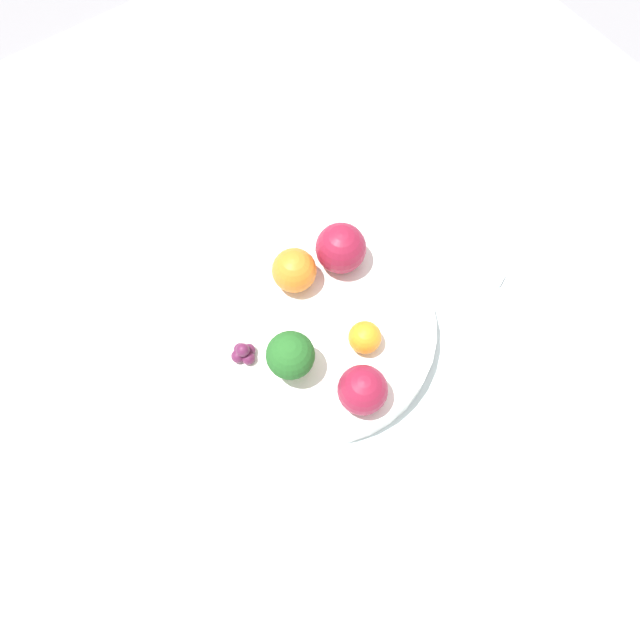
% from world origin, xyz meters
% --- Properties ---
extents(ground_plane, '(6.00, 6.00, 0.00)m').
position_xyz_m(ground_plane, '(0.00, 0.00, 0.00)').
color(ground_plane, gray).
extents(table_surface, '(1.20, 1.20, 0.02)m').
position_xyz_m(table_surface, '(0.00, 0.00, 0.01)').
color(table_surface, silver).
rests_on(table_surface, ground_plane).
extents(bowl, '(0.25, 0.25, 0.03)m').
position_xyz_m(bowl, '(0.00, 0.00, 0.04)').
color(bowl, white).
rests_on(bowl, table_surface).
extents(broccoli, '(0.05, 0.05, 0.06)m').
position_xyz_m(broccoli, '(-0.02, 0.05, 0.09)').
color(broccoli, '#8CB76B').
rests_on(broccoli, bowl).
extents(apple_red, '(0.06, 0.06, 0.06)m').
position_xyz_m(apple_red, '(0.05, -0.06, 0.08)').
color(apple_red, maroon).
rests_on(apple_red, bowl).
extents(apple_green, '(0.05, 0.05, 0.05)m').
position_xyz_m(apple_green, '(-0.09, 0.01, 0.08)').
color(apple_green, maroon).
rests_on(apple_green, bowl).
extents(orange_front, '(0.05, 0.05, 0.05)m').
position_xyz_m(orange_front, '(0.06, -0.01, 0.07)').
color(orange_front, orange).
rests_on(orange_front, bowl).
extents(orange_back, '(0.03, 0.03, 0.03)m').
position_xyz_m(orange_back, '(-0.05, -0.02, 0.07)').
color(orange_back, orange).
rests_on(orange_back, bowl).
extents(grape_cluster, '(0.03, 0.03, 0.03)m').
position_xyz_m(grape_cluster, '(0.02, 0.09, 0.06)').
color(grape_cluster, '#5B1E42').
rests_on(grape_cluster, bowl).
extents(spoon, '(0.09, 0.05, 0.01)m').
position_xyz_m(spoon, '(-0.03, -0.19, 0.02)').
color(spoon, silver).
rests_on(spoon, table_surface).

